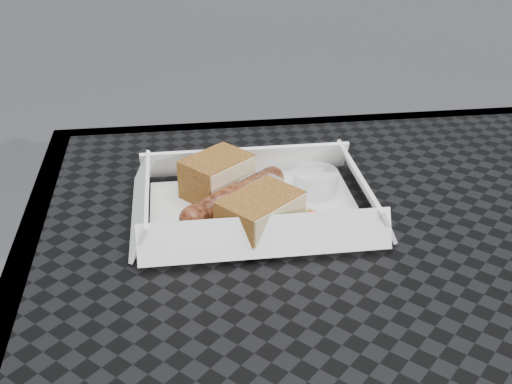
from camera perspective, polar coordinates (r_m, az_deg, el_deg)
The scene contains 9 objects.
patio_table at distance 0.65m, azimuth 15.79°, elevation -12.97°, with size 0.80×0.80×0.74m.
food_tray at distance 0.68m, azimuth -0.11°, elevation -1.67°, with size 0.22×0.15×0.00m, color white.
bratwurst at distance 0.67m, azimuth -1.92°, elevation -0.50°, with size 0.12×0.10×0.03m.
bread_near at distance 0.70m, azimuth -3.50°, elevation 1.43°, with size 0.07×0.05×0.04m, color #935C24.
bread_far at distance 0.63m, azimuth 0.39°, elevation -2.01°, with size 0.08×0.05×0.04m, color #935C24.
veg_garnish at distance 0.66m, azimuth 5.07°, elevation -2.41°, with size 0.03×0.03×0.00m.
napkin at distance 0.75m, azimuth 1.36°, elevation 1.12°, with size 0.12×0.12×0.00m, color white.
condiment_cup_sauce at distance 0.68m, azimuth 0.47°, elevation -0.34°, with size 0.05×0.05×0.03m, color maroon.
condiment_cup_empty at distance 0.71m, azimuth 5.28°, elevation 0.77°, with size 0.05×0.05×0.03m, color silver.
Camera 1 is at (-0.23, -0.44, 1.09)m, focal length 45.00 mm.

